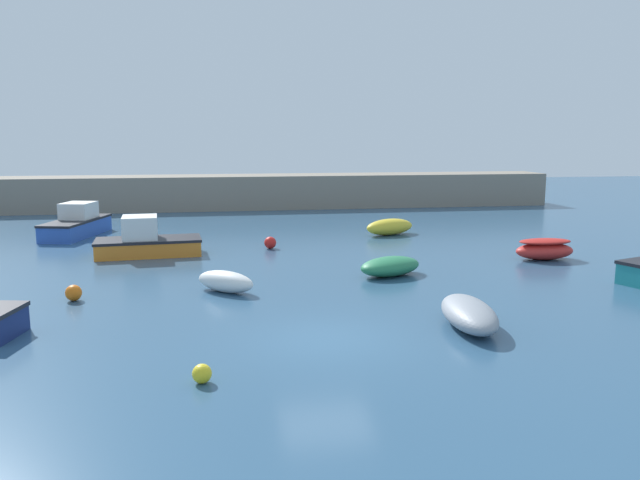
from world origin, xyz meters
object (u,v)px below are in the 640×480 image
rowboat_blue_near (469,314)px  dinghy_near_pier (226,281)px  rowboat_white_midwater (390,266)px  mooring_buoy_yellow (202,374)px  motorboat_with_cabin (146,242)px  rowboat_with_red_cover (545,249)px  motorboat_grey_hull (77,224)px  mooring_buoy_orange (74,293)px  open_tender_yellow (390,227)px  mooring_buoy_red (270,243)px

rowboat_blue_near → dinghy_near_pier: size_ratio=1.47×
rowboat_white_midwater → mooring_buoy_yellow: 11.91m
rowboat_blue_near → motorboat_with_cabin: bearing=-134.2°
rowboat_with_red_cover → mooring_buoy_yellow: rowboat_with_red_cover is taller
motorboat_grey_hull → mooring_buoy_orange: 14.36m
dinghy_near_pier → motorboat_with_cabin: bearing=-23.2°
motorboat_grey_hull → rowboat_with_red_cover: 23.89m
rowboat_with_red_cover → motorboat_with_cabin: 17.74m
motorboat_grey_hull → rowboat_with_red_cover: motorboat_grey_hull is taller
open_tender_yellow → mooring_buoy_yellow: (-9.67, -19.41, -0.23)m
rowboat_with_red_cover → rowboat_blue_near: (-7.15, -8.77, -0.06)m
rowboat_blue_near → motorboat_grey_hull: bearing=-135.7°
rowboat_blue_near → dinghy_near_pier: bearing=-120.9°
rowboat_white_midwater → motorboat_grey_hull: bearing=-65.5°
open_tender_yellow → mooring_buoy_orange: 18.23m
mooring_buoy_orange → rowboat_blue_near: bearing=-22.5°
mooring_buoy_yellow → dinghy_near_pier: bearing=85.6°
motorboat_with_cabin → rowboat_blue_near: size_ratio=1.39×
open_tender_yellow → rowboat_with_red_cover: (4.84, -7.75, 0.02)m
motorboat_with_cabin → mooring_buoy_red: size_ratio=8.32×
open_tender_yellow → rowboat_with_red_cover: size_ratio=1.22×
motorboat_grey_hull → motorboat_with_cabin: 7.64m
mooring_buoy_yellow → mooring_buoy_orange: size_ratio=0.81×
open_tender_yellow → rowboat_with_red_cover: bearing=99.8°
motorboat_with_cabin → rowboat_blue_near: motorboat_with_cabin is taller
motorboat_with_cabin → rowboat_with_red_cover: bearing=-17.5°
motorboat_grey_hull → dinghy_near_pier: 15.74m
rowboat_with_red_cover → rowboat_blue_near: 11.32m
dinghy_near_pier → mooring_buoy_red: size_ratio=4.05×
motorboat_grey_hull → dinghy_near_pier: (7.75, -13.69, -0.29)m
motorboat_with_cabin → dinghy_near_pier: size_ratio=2.05×
mooring_buoy_orange → open_tender_yellow: bearing=39.9°
mooring_buoy_red → mooring_buoy_orange: size_ratio=1.09×
mooring_buoy_orange → rowboat_white_midwater: bearing=9.8°
open_tender_yellow → dinghy_near_pier: 14.48m
motorboat_grey_hull → motorboat_with_cabin: size_ratio=1.14×
mooring_buoy_yellow → rowboat_blue_near: bearing=21.4°
mooring_buoy_red → mooring_buoy_yellow: bearing=-100.0°
rowboat_with_red_cover → motorboat_with_cabin: motorboat_with_cabin is taller
rowboat_with_red_cover → rowboat_blue_near: size_ratio=0.76×
rowboat_blue_near → mooring_buoy_red: 14.09m
motorboat_grey_hull → open_tender_yellow: bearing=95.6°
motorboat_with_cabin → mooring_buoy_red: bearing=2.6°
motorboat_grey_hull → open_tender_yellow: 16.96m
motorboat_with_cabin → mooring_buoy_yellow: (2.82, -15.48, -0.42)m
rowboat_with_red_cover → mooring_buoy_orange: size_ratio=4.94×
open_tender_yellow → mooring_buoy_yellow: bearing=41.4°
rowboat_with_red_cover → dinghy_near_pier: size_ratio=1.12×
rowboat_white_midwater → motorboat_grey_hull: (-14.09, 12.13, 0.29)m
rowboat_with_red_cover → mooring_buoy_red: 12.51m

